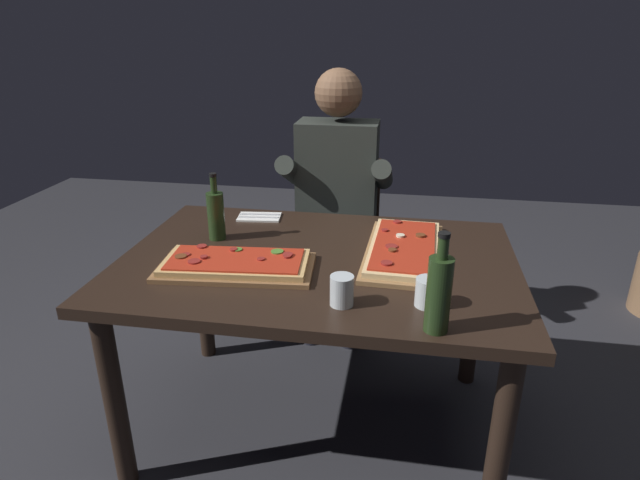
% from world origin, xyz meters
% --- Properties ---
extents(ground_plane, '(6.40, 6.40, 0.00)m').
position_xyz_m(ground_plane, '(0.00, 0.00, 0.00)').
color(ground_plane, '#2D2D33').
extents(dining_table, '(1.40, 0.96, 0.74)m').
position_xyz_m(dining_table, '(0.00, 0.00, 0.64)').
color(dining_table, black).
rests_on(dining_table, ground_plane).
extents(pizza_rectangular_front, '(0.55, 0.30, 0.05)m').
position_xyz_m(pizza_rectangular_front, '(-0.26, -0.14, 0.76)').
color(pizza_rectangular_front, brown).
rests_on(pizza_rectangular_front, dining_table).
extents(pizza_rectangular_left, '(0.29, 0.57, 0.05)m').
position_xyz_m(pizza_rectangular_left, '(0.30, 0.09, 0.76)').
color(pizza_rectangular_left, olive).
rests_on(pizza_rectangular_left, dining_table).
extents(wine_bottle_dark, '(0.07, 0.07, 0.26)m').
position_xyz_m(wine_bottle_dark, '(-0.42, 0.12, 0.84)').
color(wine_bottle_dark, '#233819').
rests_on(wine_bottle_dark, dining_table).
extents(oil_bottle_amber, '(0.07, 0.07, 0.29)m').
position_xyz_m(oil_bottle_amber, '(0.40, -0.41, 0.86)').
color(oil_bottle_amber, '#233819').
rests_on(oil_bottle_amber, dining_table).
extents(tumbler_near_camera, '(0.07, 0.07, 0.09)m').
position_xyz_m(tumbler_near_camera, '(0.13, -0.32, 0.79)').
color(tumbler_near_camera, silver).
rests_on(tumbler_near_camera, dining_table).
extents(tumbler_far_side, '(0.08, 0.08, 0.09)m').
position_xyz_m(tumbler_far_side, '(0.38, -0.28, 0.78)').
color(tumbler_far_side, silver).
rests_on(tumbler_far_side, dining_table).
extents(napkin_cutlery_set, '(0.19, 0.13, 0.01)m').
position_xyz_m(napkin_cutlery_set, '(-0.32, 0.37, 0.74)').
color(napkin_cutlery_set, white).
rests_on(napkin_cutlery_set, dining_table).
extents(diner_chair, '(0.44, 0.44, 0.87)m').
position_xyz_m(diner_chair, '(-0.04, 0.86, 0.49)').
color(diner_chair, black).
rests_on(diner_chair, ground_plane).
extents(seated_diner, '(0.53, 0.41, 1.33)m').
position_xyz_m(seated_diner, '(-0.04, 0.74, 0.74)').
color(seated_diner, '#23232D').
rests_on(seated_diner, ground_plane).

